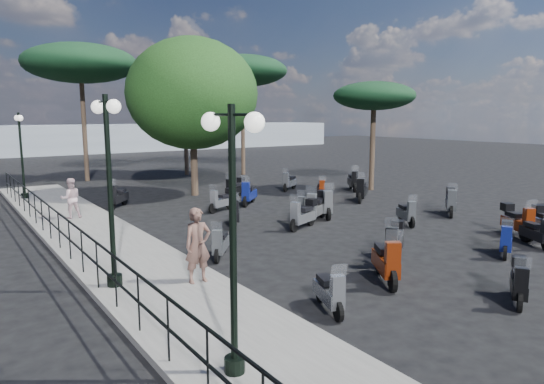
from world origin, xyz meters
TOP-DOWN VIEW (x-y plane):
  - ground at (0.00, 0.00)m, footprint 120.00×120.00m
  - sidewalk at (-6.50, 3.00)m, footprint 3.00×30.00m
  - railing at (-7.80, 2.80)m, footprint 0.04×26.04m
  - lamp_post_0 at (-7.10, -5.63)m, footprint 0.49×1.19m
  - lamp_post_1 at (-7.44, -0.69)m, footprint 0.37×1.29m
  - lamp_post_2 at (-7.28, 13.92)m, footprint 0.32×1.20m
  - woman at (-5.72, -1.57)m, footprint 0.67×0.46m
  - pedestrian_far at (-6.50, 7.80)m, footprint 0.80×0.64m
  - scooter_1 at (-1.78, -3.89)m, footprint 1.17×1.62m
  - scooter_2 at (-4.11, -4.45)m, footprint 0.72×1.43m
  - scooter_3 at (-4.12, 0.26)m, footprint 1.03×1.21m
  - scooter_4 at (-1.68, 3.59)m, footprint 1.01×1.50m
  - scooter_5 at (-4.13, 9.68)m, footprint 1.23×1.37m
  - scooter_7 at (-0.36, -6.43)m, footprint 1.34×0.93m
  - scooter_8 at (-0.25, -2.79)m, footprint 1.54×1.13m
  - scooter_9 at (0.13, 1.80)m, footprint 1.62×0.85m
  - scooter_10 at (1.03, 6.92)m, footprint 1.40×1.31m
  - scooter_11 at (-0.73, 6.30)m, footprint 1.50×0.78m
  - scooter_13 at (2.93, -4.26)m, footprint 1.41×0.91m
  - scooter_14 at (3.70, 0.06)m, footprint 0.89×1.41m
  - scooter_15 at (1.39, 2.51)m, footprint 1.68×1.12m
  - scooter_16 at (1.29, 3.07)m, footprint 1.40×0.96m
  - scooter_17 at (1.48, 8.94)m, footprint 1.47×0.95m
  - scooter_20 at (5.36, -3.27)m, footprint 1.00×1.60m
  - scooter_21 at (2.08, 2.86)m, footprint 1.03×1.71m
  - scooter_22 at (5.95, 4.63)m, footprint 1.54×1.26m
  - scooter_23 at (5.15, 9.32)m, footprint 1.45×0.94m
  - scooter_26 at (4.63, -4.29)m, footprint 0.88×1.40m
  - scooter_27 at (6.66, 0.24)m, footprint 1.52×1.26m
  - scooter_28 at (5.10, 6.61)m, footprint 0.95×1.26m
  - scooter_29 at (7.94, 7.27)m, footprint 1.14×1.56m
  - broadleaf_tree at (0.19, 10.84)m, footprint 6.54×6.54m
  - pine_0 at (3.54, 19.02)m, footprint 6.53×6.53m
  - pine_1 at (6.86, 16.96)m, footprint 6.05×6.05m
  - pine_2 at (-2.93, 19.73)m, footprint 6.78×6.78m
  - pine_3 at (9.00, 6.93)m, footprint 4.39×4.39m
  - distant_hills at (0.00, 45.00)m, footprint 70.00×8.00m

SIDE VIEW (x-z plane):
  - ground at x=0.00m, z-range 0.00..0.00m
  - sidewalk at x=-6.50m, z-range 0.00..0.15m
  - scooter_28 at x=5.10m, z-range -0.18..1.00m
  - scooter_3 at x=-4.12m, z-range -0.18..1.01m
  - scooter_2 at x=-4.11m, z-range -0.18..1.01m
  - scooter_26 at x=4.63m, z-range -0.19..1.04m
  - scooter_14 at x=3.70m, z-range -0.19..1.05m
  - scooter_23 at x=5.15m, z-range -0.20..1.09m
  - scooter_7 at x=-0.36m, z-range -0.15..1.05m
  - scooter_13 at x=2.93m, z-range -0.15..1.08m
  - scooter_4 at x=-1.68m, z-range -0.21..1.14m
  - scooter_16 at x=1.29m, z-range -0.15..1.09m
  - scooter_11 at x=-0.73m, z-range -0.15..1.09m
  - scooter_5 at x=-4.13m, z-range -0.21..1.17m
  - scooter_17 at x=1.48m, z-range -0.16..1.13m
  - scooter_10 at x=1.03m, z-range -0.22..1.22m
  - scooter_29 at x=7.94m, z-range -0.22..1.23m
  - scooter_9 at x=0.13m, z-range -0.17..1.19m
  - scooter_21 at x=2.08m, z-range -0.23..1.25m
  - scooter_22 at x=5.95m, z-range -0.23..1.26m
  - scooter_1 at x=-1.78m, z-range -0.23..1.27m
  - scooter_20 at x=5.36m, z-range -0.17..1.22m
  - scooter_8 at x=-0.25m, z-range -0.17..1.23m
  - scooter_27 at x=6.66m, z-range -0.18..1.26m
  - scooter_15 at x=1.39m, z-range -0.18..1.30m
  - railing at x=-7.80m, z-range 0.35..1.45m
  - pedestrian_far at x=-6.50m, z-range 0.15..1.70m
  - woman at x=-5.72m, z-range 0.15..1.94m
  - distant_hills at x=0.00m, z-range 0.00..3.00m
  - lamp_post_2 at x=-7.28m, z-range 0.44..4.49m
  - lamp_post_0 at x=-7.10m, z-range 0.44..4.53m
  - lamp_post_1 at x=-7.44m, z-range 0.46..4.85m
  - pine_3 at x=9.00m, z-range 2.14..8.02m
  - broadleaf_tree at x=0.19m, z-range 1.17..9.10m
  - pine_1 at x=6.86m, z-range 2.97..11.07m
  - pine_2 at x=-2.93m, z-range 2.98..11.36m
  - pine_0 at x=3.54m, z-range 3.07..11.55m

